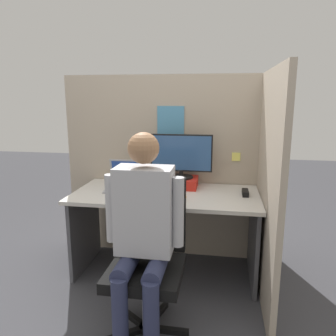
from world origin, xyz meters
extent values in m
plane|color=#3D3D42|center=(0.00, 0.00, 0.00)|extent=(12.00, 12.00, 0.00)
cube|color=tan|center=(0.00, 0.75, 0.84)|extent=(2.02, 0.04, 1.68)
cube|color=#4C8EB7|center=(-0.02, 0.72, 1.21)|extent=(0.24, 0.01, 0.40)
cube|color=#F4EA66|center=(0.57, 0.72, 0.97)|extent=(0.07, 0.01, 0.07)
cube|color=#EA9EC6|center=(0.17, 0.72, 0.96)|extent=(0.07, 0.01, 0.07)
cube|color=tan|center=(0.78, 0.29, 0.84)|extent=(0.04, 1.37, 1.68)
cube|color=beige|center=(0.00, 0.36, 0.70)|extent=(1.52, 0.72, 0.03)
cube|color=#4C4C51|center=(-0.72, 0.36, 0.34)|extent=(0.03, 0.61, 0.68)
cube|color=#4C4C51|center=(0.72, 0.36, 0.34)|extent=(0.03, 0.61, 0.68)
cube|color=red|center=(0.10, 0.56, 0.76)|extent=(0.28, 0.25, 0.09)
cylinder|color=black|center=(0.10, 0.56, 0.81)|extent=(0.21, 0.21, 0.01)
cylinder|color=black|center=(0.10, 0.56, 0.84)|extent=(0.04, 0.04, 0.06)
cube|color=black|center=(0.10, 0.56, 1.02)|extent=(0.53, 0.02, 0.32)
cube|color=#2D5184|center=(0.10, 0.55, 1.02)|extent=(0.51, 0.00, 0.30)
cube|color=#99999E|center=(-0.35, 0.36, 0.72)|extent=(0.31, 0.23, 0.02)
cube|color=silver|center=(-0.35, 0.38, 0.74)|extent=(0.26, 0.13, 0.00)
cube|color=#99999E|center=(-0.35, 0.46, 0.85)|extent=(0.31, 0.05, 0.23)
cube|color=#1E3D93|center=(-0.35, 0.46, 0.85)|extent=(0.27, 0.04, 0.20)
ellipsoid|color=silver|center=(-0.12, 0.24, 0.73)|extent=(0.06, 0.05, 0.03)
cube|color=black|center=(0.64, 0.40, 0.73)|extent=(0.05, 0.14, 0.04)
cone|color=orange|center=(0.17, 0.16, 0.74)|extent=(0.04, 0.10, 0.04)
cylinder|color=green|center=(0.17, 0.22, 0.74)|extent=(0.02, 0.02, 0.02)
cylinder|color=black|center=(0.00, -0.38, 0.02)|extent=(0.10, 0.10, 0.04)
cube|color=black|center=(0.14, -0.38, 0.02)|extent=(0.28, 0.04, 0.04)
cube|color=black|center=(0.04, -0.25, 0.02)|extent=(0.12, 0.28, 0.04)
cube|color=black|center=(-0.12, -0.30, 0.02)|extent=(0.25, 0.19, 0.04)
cube|color=black|center=(-0.12, -0.46, 0.02)|extent=(0.25, 0.19, 0.04)
cylinder|color=gray|center=(0.00, -0.38, 0.21)|extent=(0.05, 0.05, 0.34)
cube|color=black|center=(0.00, -0.38, 0.41)|extent=(0.46, 0.46, 0.07)
cube|color=black|center=(0.00, -0.12, 0.71)|extent=(0.44, 0.05, 0.52)
cylinder|color=#282D4C|center=(-0.09, -0.48, 0.50)|extent=(0.11, 0.29, 0.11)
cylinder|color=#282D4C|center=(-0.09, -0.63, 0.25)|extent=(0.09, 0.09, 0.50)
cylinder|color=#282D4C|center=(0.09, -0.48, 0.50)|extent=(0.11, 0.29, 0.11)
cylinder|color=#282D4C|center=(0.09, -0.63, 0.25)|extent=(0.09, 0.09, 0.50)
cube|color=#B2B2B7|center=(0.00, -0.38, 0.82)|extent=(0.34, 0.20, 0.53)
sphere|color=#9E704C|center=(0.00, -0.38, 1.20)|extent=(0.18, 0.18, 0.18)
cylinder|color=#B2B2B7|center=(-0.21, -0.38, 0.82)|extent=(0.07, 0.07, 0.42)
cylinder|color=#B2B2B7|center=(0.20, -0.38, 0.82)|extent=(0.07, 0.07, 0.42)
camera|label=1|loc=(0.44, -2.19, 1.49)|focal=35.00mm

